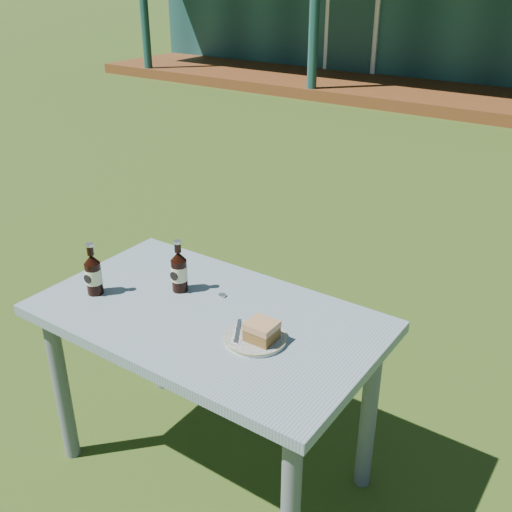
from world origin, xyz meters
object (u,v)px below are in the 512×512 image
Objects in this scene: plate at (256,338)px; cola_bottle_near at (179,271)px; cafe_table at (208,338)px; cake_slice at (262,331)px; cola_bottle_far at (93,274)px.

cola_bottle_near reaches higher than plate.
cafe_table is 0.27m from cola_bottle_near.
cake_slice is 0.69m from cola_bottle_far.
plate is 1.02× the size of cola_bottle_far.
cola_bottle_far is at bearing -173.07° from cake_slice.
cake_slice is at bearing -14.13° from cola_bottle_near.
cola_bottle_near is 0.31m from cola_bottle_far.
cola_bottle_near is (-0.42, 0.11, 0.07)m from plate.
plate is 1.02× the size of cola_bottle_near.
cola_bottle_far reaches higher than cake_slice.
cola_bottle_far is (-0.24, -0.19, -0.00)m from cola_bottle_near.
plate is (0.23, -0.04, 0.11)m from cafe_table.
cola_bottle_near is 1.00× the size of cola_bottle_far.
cafe_table is 13.04× the size of cake_slice.
plate reaches higher than cafe_table.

